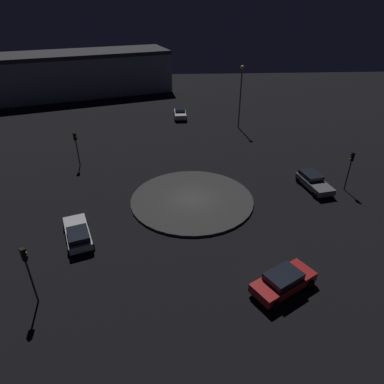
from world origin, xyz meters
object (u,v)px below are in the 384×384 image
at_px(traffic_light_northeast, 27,265).
at_px(store_building, 80,73).
at_px(car_grey, 314,182).
at_px(car_red, 283,281).
at_px(traffic_light_west, 351,164).
at_px(car_silver, 78,233).
at_px(traffic_light_southeast, 76,142).
at_px(streetlamp_south, 241,88).
at_px(car_white, 180,113).

height_order(traffic_light_northeast, store_building, store_building).
bearing_deg(car_grey, car_red, -39.03).
bearing_deg(traffic_light_west, store_building, -53.64).
bearing_deg(store_building, traffic_light_west, 112.43).
bearing_deg(traffic_light_west, car_grey, -14.54).
xyz_separation_m(car_silver, traffic_light_northeast, (1.19, 6.24, 2.41)).
xyz_separation_m(traffic_light_southeast, streetlamp_south, (-20.55, -11.77, 2.93)).
xyz_separation_m(car_grey, traffic_light_northeast, (23.18, 13.60, 2.37)).
bearing_deg(car_red, car_silver, -53.07).
bearing_deg(car_red, traffic_light_southeast, -79.07).
xyz_separation_m(car_white, store_building, (18.86, -16.34, 3.12)).
bearing_deg(car_red, traffic_light_west, -158.62).
bearing_deg(streetlamp_south, car_grey, 103.61).
xyz_separation_m(traffic_light_west, traffic_light_northeast, (26.23, 13.06, 0.17)).
relative_size(streetlamp_south, store_building, 0.25).
distance_m(car_red, traffic_light_southeast, 27.10).
bearing_deg(store_building, car_grey, 110.24).
height_order(car_red, traffic_light_west, traffic_light_west).
bearing_deg(traffic_light_northeast, car_white, 26.58).
bearing_deg(streetlamp_south, traffic_light_southeast, 29.80).
relative_size(car_silver, car_red, 1.01).
height_order(car_silver, traffic_light_west, traffic_light_west).
xyz_separation_m(car_red, traffic_light_west, (-10.16, -12.99, 2.15)).
bearing_deg(traffic_light_northeast, car_grey, -17.57).
xyz_separation_m(car_silver, streetlamp_south, (-17.52, -25.84, 5.10)).
xyz_separation_m(car_red, streetlamp_south, (-2.64, -32.00, 5.01)).
height_order(car_grey, traffic_light_west, traffic_light_west).
bearing_deg(store_building, car_silver, 83.33).
bearing_deg(car_silver, car_grey, -91.54).
height_order(car_white, store_building, store_building).
height_order(traffic_light_west, streetlamp_south, streetlamp_south).
bearing_deg(traffic_light_west, car_red, 47.45).
height_order(car_silver, car_white, car_white).
relative_size(car_grey, car_white, 1.18).
relative_size(traffic_light_southeast, store_building, 0.11).
relative_size(car_grey, streetlamp_south, 0.53).
distance_m(car_red, traffic_light_west, 16.63).
distance_m(car_grey, car_white, 26.75).
bearing_deg(streetlamp_south, traffic_light_west, 111.58).
height_order(car_grey, car_white, car_white).
bearing_deg(streetlamp_south, store_building, -37.88).
relative_size(car_red, traffic_light_west, 1.18).
relative_size(car_silver, streetlamp_south, 0.56).
xyz_separation_m(car_red, store_building, (24.71, -53.27, 3.12)).
height_order(car_grey, streetlamp_south, streetlamp_south).
bearing_deg(car_white, car_red, 7.92).
relative_size(traffic_light_southeast, traffic_light_northeast, 0.92).
height_order(traffic_light_southeast, traffic_light_northeast, traffic_light_northeast).
bearing_deg(car_white, traffic_light_west, 32.68).
xyz_separation_m(traffic_light_southeast, store_building, (6.80, -33.04, 1.04)).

